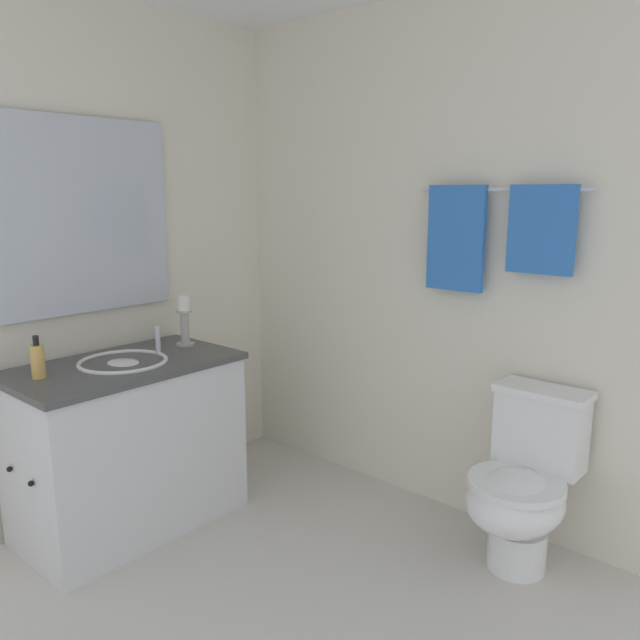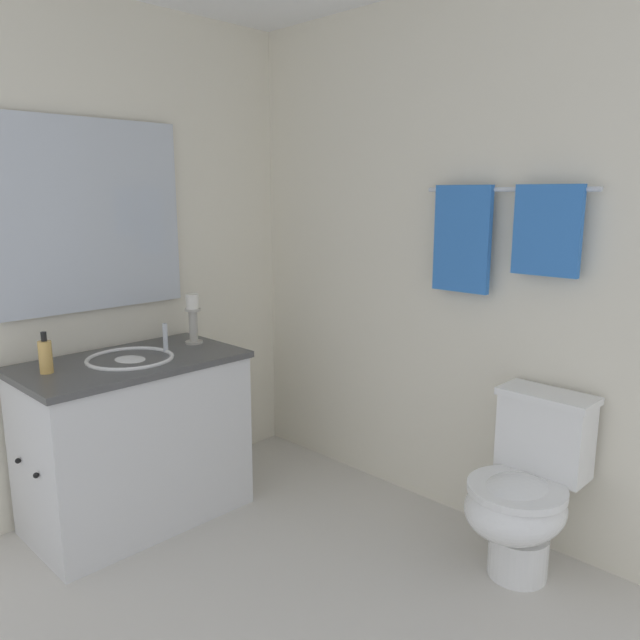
% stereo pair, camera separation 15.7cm
% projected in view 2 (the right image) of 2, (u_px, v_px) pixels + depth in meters
% --- Properties ---
extents(floor, '(2.70, 2.20, 0.02)m').
position_uv_depth(floor, '(292.00, 610.00, 2.36)').
color(floor, beige).
rests_on(floor, ground).
extents(wall_back, '(2.70, 0.04, 2.45)m').
position_uv_depth(wall_back, '(463.00, 264.00, 2.88)').
color(wall_back, silver).
rests_on(wall_back, ground).
extents(wall_left, '(0.04, 2.20, 2.45)m').
position_uv_depth(wall_left, '(103.00, 260.00, 3.04)').
color(wall_left, silver).
rests_on(wall_left, ground).
extents(vanity_cabinet, '(0.58, 1.01, 0.80)m').
position_uv_depth(vanity_cabinet, '(135.00, 440.00, 2.94)').
color(vanity_cabinet, silver).
rests_on(vanity_cabinet, ground).
extents(sink_basin, '(0.40, 0.40, 0.24)m').
position_uv_depth(sink_basin, '(131.00, 367.00, 2.87)').
color(sink_basin, white).
rests_on(sink_basin, vanity_cabinet).
extents(mirror, '(0.02, 0.92, 0.90)m').
position_uv_depth(mirror, '(92.00, 216.00, 2.92)').
color(mirror, silver).
extents(candle_holder_tall, '(0.09, 0.09, 0.26)m').
position_uv_depth(candle_holder_tall, '(193.00, 318.00, 3.14)').
color(candle_holder_tall, '#B7B2A5').
rests_on(candle_holder_tall, vanity_cabinet).
extents(soap_bottle, '(0.06, 0.06, 0.18)m').
position_uv_depth(soap_bottle, '(45.00, 356.00, 2.63)').
color(soap_bottle, '#E5B259').
rests_on(soap_bottle, vanity_cabinet).
extents(toilet, '(0.39, 0.54, 0.75)m').
position_uv_depth(toilet, '(524.00, 491.00, 2.50)').
color(toilet, white).
rests_on(toilet, ground).
extents(towel_bar, '(0.78, 0.02, 0.02)m').
position_uv_depth(towel_bar, '(507.00, 189.00, 2.61)').
color(towel_bar, silver).
extents(towel_near_vanity, '(0.28, 0.03, 0.47)m').
position_uv_depth(towel_near_vanity, '(462.00, 239.00, 2.77)').
color(towel_near_vanity, blue).
rests_on(towel_near_vanity, towel_bar).
extents(towel_center, '(0.28, 0.03, 0.37)m').
position_uv_depth(towel_center, '(547.00, 231.00, 2.49)').
color(towel_center, blue).
rests_on(towel_center, towel_bar).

